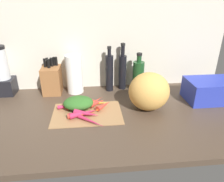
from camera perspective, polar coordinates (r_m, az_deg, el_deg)
The scene contains 25 objects.
ground_plane at distance 115.87cm, azimuth -2.47°, elevation -6.66°, with size 170.00×80.00×3.00cm, color #47382B.
wall_back at distance 140.24cm, azimuth -3.75°, elevation 12.89°, with size 170.00×3.00×60.00cm, color beige.
cutting_board at distance 115.18cm, azimuth -6.79°, elevation -5.93°, with size 37.39×25.18×0.80cm, color #997047.
carrot_0 at distance 117.72cm, azimuth -2.24°, elevation -3.94°, with size 3.09×3.09×10.58cm, color red.
carrot_1 at distance 121.01cm, azimuth -4.14°, elevation -3.28°, with size 2.55×2.55×14.32cm, color orange.
carrot_2 at distance 113.26cm, azimuth -6.23°, elevation -5.65°, with size 2.00×2.00×17.27cm, color orange.
carrot_3 at distance 122.49cm, azimuth -5.10°, elevation -3.05°, with size 2.14×2.14×16.94cm, color red.
carrot_4 at distance 120.44cm, azimuth -4.09°, elevation -3.22°, with size 3.31×3.31×10.14cm, color red.
carrot_5 at distance 121.31cm, azimuth -10.45°, elevation -3.46°, with size 3.00×3.00×10.58cm, color red.
carrot_6 at distance 123.66cm, azimuth -4.95°, elevation -2.70°, with size 2.36×2.36×13.56cm, color red.
carrot_7 at distance 105.14cm, azimuth -5.75°, elevation -8.24°, with size 2.08×2.08×16.65cm, color #B2264C.
carrot_8 at distance 111.17cm, azimuth -7.72°, elevation -5.99°, with size 3.28×3.28×15.43cm, color #B2264C.
carrot_9 at distance 120.16cm, azimuth -12.17°, elevation -4.12°, with size 2.28×2.28×10.58cm, color #B2264C.
carrot_10 at distance 121.27cm, azimuth -9.63°, elevation -3.58°, with size 2.36×2.36×12.70cm, color red.
carrot_11 at distance 110.60cm, azimuth -8.18°, elevation -6.34°, with size 2.82×2.82×15.05cm, color red.
carrot_12 at distance 110.22cm, azimuth -6.97°, elevation -6.18°, with size 3.47×3.47×13.61cm, color #B2264C.
carrot_greens_pile at distance 117.38cm, azimuth -9.19°, elevation -3.26°, with size 16.64×12.80×7.04cm, color #2D6023.
winter_squash at distance 116.21cm, azimuth 10.09°, elevation -0.11°, with size 22.56×20.47×21.41cm, color gold.
knife_block at distance 141.75cm, azimuth -16.02°, elevation 3.22°, with size 11.47×16.74×22.87cm.
blender_appliance at distance 148.46cm, azimuth -27.80°, elevation 4.09°, with size 12.10×12.10×31.31cm.
paper_towel_roll at distance 136.77cm, azimuth -10.28°, elevation 4.57°, with size 10.55×10.55×24.95cm, color white.
bottle_0 at distance 136.99cm, azimuth -0.72°, elevation 5.14°, with size 5.07×5.07×29.88cm.
bottle_1 at distance 140.12cm, azimuth 2.87°, elevation 5.57°, with size 5.28×5.28×31.18cm.
bottle_2 at distance 138.16cm, azimuth 7.19°, elevation 4.18°, with size 7.40×7.40×25.83cm.
dish_rack at distance 139.31cm, azimuth 25.34°, elevation 0.18°, with size 28.96×19.41×12.95cm, color #2838AD.
Camera 1 is at (-5.25, -98.57, 59.17)cm, focal length 33.39 mm.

